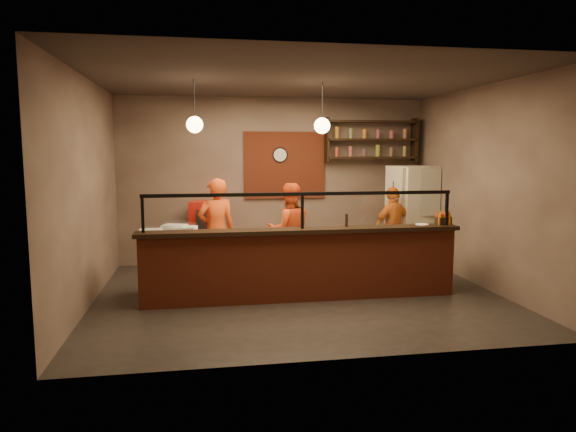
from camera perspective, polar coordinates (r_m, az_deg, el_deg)
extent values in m
plane|color=black|center=(7.90, 1.14, -8.70)|extent=(6.00, 6.00, 0.00)
plane|color=#3B322D|center=(7.68, 1.20, 14.94)|extent=(6.00, 6.00, 0.00)
plane|color=#7D685B|center=(10.09, -1.49, 3.95)|extent=(6.00, 0.00, 6.00)
plane|color=#7D685B|center=(7.66, -21.50, 2.47)|extent=(0.00, 5.00, 5.00)
plane|color=#7D685B|center=(8.70, 21.00, 2.99)|extent=(0.00, 5.00, 5.00)
plane|color=#7D685B|center=(5.20, 6.32, 0.98)|extent=(6.00, 0.00, 6.00)
cube|color=maroon|center=(10.08, -0.34, 5.66)|extent=(1.60, 0.04, 1.30)
cube|color=maroon|center=(7.49, 1.58, -5.64)|extent=(4.60, 0.25, 1.00)
cube|color=black|center=(7.40, 1.59, -1.63)|extent=(4.70, 0.37, 0.06)
cube|color=gray|center=(7.99, 0.88, -5.38)|extent=(4.60, 0.75, 0.85)
cube|color=white|center=(7.91, 0.88, -2.20)|extent=(4.60, 0.75, 0.05)
cube|color=white|center=(7.36, 1.60, 0.53)|extent=(4.40, 0.02, 0.50)
cube|color=black|center=(7.33, 1.61, 2.47)|extent=(4.50, 0.05, 0.05)
cube|color=black|center=(7.26, -15.85, 0.18)|extent=(0.04, 0.04, 0.50)
cube|color=black|center=(7.36, 1.60, 0.53)|extent=(0.04, 0.04, 0.50)
cube|color=black|center=(8.09, 17.22, 0.80)|extent=(0.04, 0.04, 0.50)
cube|color=black|center=(10.34, 9.19, 6.44)|extent=(1.80, 0.28, 0.04)
cube|color=black|center=(10.34, 9.23, 8.38)|extent=(1.80, 0.28, 0.04)
cube|color=black|center=(10.36, 9.27, 10.31)|extent=(1.80, 0.28, 0.04)
cube|color=black|center=(10.09, 4.33, 8.48)|extent=(0.04, 0.28, 0.85)
cube|color=black|center=(10.67, 13.86, 8.22)|extent=(0.04, 0.28, 0.85)
cylinder|color=black|center=(10.05, -0.90, 6.80)|extent=(0.30, 0.04, 0.30)
cylinder|color=black|center=(7.71, -10.39, 12.56)|extent=(0.01, 0.01, 0.60)
sphere|color=#FFC88C|center=(7.68, -10.33, 9.96)|extent=(0.24, 0.24, 0.24)
cylinder|color=black|center=(7.92, 3.83, 12.50)|extent=(0.01, 0.01, 0.60)
sphere|color=#FFC88C|center=(7.89, 3.81, 9.97)|extent=(0.24, 0.24, 0.24)
imported|color=#D34413|center=(8.58, -7.95, -1.60)|extent=(0.71, 0.56, 1.73)
imported|color=#CE3F13|center=(8.80, 0.12, -1.63)|extent=(0.84, 0.68, 1.63)
imported|color=orange|center=(9.65, 11.60, -1.33)|extent=(0.97, 0.65, 1.52)
cube|color=beige|center=(10.21, 13.67, 0.11)|extent=(0.94, 0.90, 1.89)
cube|color=red|center=(9.74, -9.03, -2.02)|extent=(0.66, 0.63, 1.25)
cylinder|color=beige|center=(7.90, 1.09, -1.97)|extent=(0.64, 0.64, 0.01)
cube|color=white|center=(7.77, -11.33, -1.72)|extent=(0.36, 0.32, 0.16)
cube|color=silver|center=(7.91, -12.48, -1.56)|extent=(0.41, 0.37, 0.17)
cube|color=silver|center=(7.58, -15.01, -2.04)|extent=(0.32, 0.26, 0.16)
cylinder|color=yellow|center=(7.90, -6.86, -1.84)|extent=(0.33, 0.26, 0.06)
cube|color=black|center=(8.15, 16.86, -0.50)|extent=(0.23, 0.19, 0.11)
cylinder|color=black|center=(7.61, 6.52, -0.48)|extent=(0.05, 0.05, 0.19)
cylinder|color=white|center=(8.02, 14.68, -0.91)|extent=(0.26, 0.26, 0.01)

